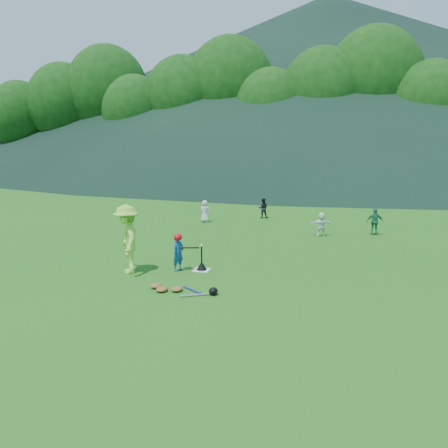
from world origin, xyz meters
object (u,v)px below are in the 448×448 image
at_px(home_plate, 202,270).
at_px(batter_child, 178,253).
at_px(fielder_c, 375,222).
at_px(fielder_d, 321,224).
at_px(fielder_b, 263,208).
at_px(batting_tee, 202,266).
at_px(equipment_pile, 177,289).
at_px(fielder_a, 205,211).
at_px(adult_coach, 127,239).

xyz_separation_m(home_plate, batter_child, (-0.63, -0.22, 0.52)).
distance_m(fielder_c, fielder_d, 2.17).
distance_m(batter_child, fielder_b, 9.28).
height_order(home_plate, batting_tee, batting_tee).
relative_size(fielder_b, fielder_c, 0.90).
bearing_deg(batter_child, batting_tee, -47.58).
relative_size(home_plate, fielder_b, 0.47).
bearing_deg(equipment_pile, batting_tee, 88.49).
relative_size(fielder_a, equipment_pile, 0.56).
relative_size(home_plate, fielder_d, 0.48).
distance_m(batter_child, fielder_c, 8.76).
bearing_deg(fielder_c, batter_child, 43.73).
xyz_separation_m(adult_coach, fielder_a, (-0.23, 8.00, -0.46)).
relative_size(fielder_a, fielder_d, 1.07).
bearing_deg(batter_child, fielder_b, 17.90).
distance_m(home_plate, fielder_b, 9.04).
bearing_deg(fielder_b, batter_child, 74.00).
relative_size(fielder_d, equipment_pile, 0.52).
xyz_separation_m(home_plate, adult_coach, (-1.95, -0.73, 0.96)).
xyz_separation_m(batter_child, equipment_pile, (0.58, -1.66, -0.47)).
xyz_separation_m(fielder_a, fielder_c, (7.34, -0.91, 0.03)).
relative_size(adult_coach, equipment_pile, 1.08).
bearing_deg(fielder_d, fielder_a, -35.95).
height_order(batter_child, fielder_d, batter_child).
xyz_separation_m(fielder_d, equipment_pile, (-3.17, -7.47, -0.40)).
distance_m(fielder_a, fielder_d, 5.56).
relative_size(adult_coach, batting_tee, 2.85).
height_order(fielder_c, equipment_pile, fielder_c).
xyz_separation_m(fielder_b, fielder_d, (2.90, -3.43, -0.01)).
distance_m(fielder_d, batting_tee, 6.42).
xyz_separation_m(home_plate, fielder_c, (5.15, 6.36, 0.53)).
distance_m(home_plate, batter_child, 0.85).
bearing_deg(fielder_a, fielder_b, -141.17).
relative_size(adult_coach, fielder_d, 2.06).
bearing_deg(batting_tee, home_plate, 0.00).
height_order(batter_child, equipment_pile, batter_child).
bearing_deg(batter_child, equipment_pile, -137.56).
height_order(batter_child, fielder_a, batter_child).
distance_m(home_plate, fielder_a, 7.61).
distance_m(batter_child, batting_tee, 0.78).
bearing_deg(fielder_b, fielder_c, 140.83).
bearing_deg(equipment_pile, fielder_c, 57.71).
xyz_separation_m(batter_child, fielder_c, (5.78, 6.58, 0.00)).
xyz_separation_m(fielder_c, equipment_pile, (-5.20, -8.23, -0.47)).
height_order(fielder_d, equipment_pile, fielder_d).
bearing_deg(fielder_b, fielder_a, 25.48).
xyz_separation_m(batter_child, adult_coach, (-1.32, -0.51, 0.43)).
xyz_separation_m(adult_coach, fielder_b, (2.17, 9.76, -0.49)).
bearing_deg(home_plate, fielder_c, 50.97).
xyz_separation_m(fielder_a, fielder_d, (5.30, -1.67, -0.03)).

